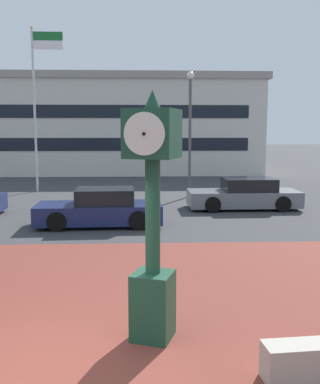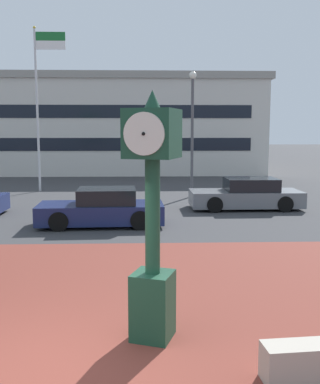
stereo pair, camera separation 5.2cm
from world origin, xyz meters
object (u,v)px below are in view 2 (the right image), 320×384
at_px(car_street_near, 102,209).
at_px(civic_building, 93,125).
at_px(car_street_far, 247,195).
at_px(flagpole_primary, 40,96).
at_px(street_clock, 153,216).
at_px(street_lamp_post, 192,120).

height_order(car_street_near, civic_building, civic_building).
height_order(car_street_far, civic_building, civic_building).
bearing_deg(car_street_near, flagpole_primary, 21.67).
height_order(street_clock, car_street_far, street_clock).
distance_m(street_clock, car_street_far, 12.49).
relative_size(street_clock, flagpole_primary, 0.45).
relative_size(car_street_near, street_lamp_post, 0.72).
distance_m(car_street_far, flagpole_primary, 12.18).
relative_size(street_clock, car_street_near, 0.89).
bearing_deg(street_clock, street_lamp_post, 101.37).
distance_m(street_clock, car_street_near, 8.81).
height_order(street_clock, car_street_near, street_clock).
bearing_deg(flagpole_primary, car_street_near, -66.10).
bearing_deg(car_street_far, street_lamp_post, 28.29).
xyz_separation_m(car_street_near, civic_building, (-2.94, 24.03, 3.10)).
relative_size(car_street_far, street_lamp_post, 0.76).
relative_size(flagpole_primary, civic_building, 0.32).
distance_m(flagpole_primary, civic_building, 15.12).
distance_m(street_clock, street_lamp_post, 15.46).
xyz_separation_m(street_clock, car_street_far, (4.15, 11.70, -1.38)).
xyz_separation_m(street_clock, street_lamp_post, (2.22, 15.20, 1.78)).
distance_m(civic_building, street_lamp_post, 18.65).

